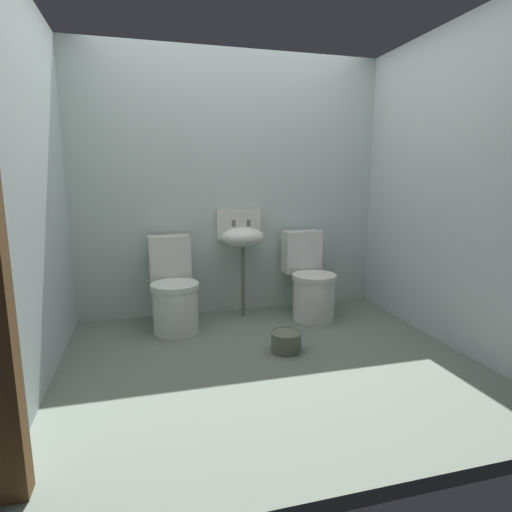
# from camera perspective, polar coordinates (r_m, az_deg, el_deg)

# --- Properties ---
(ground_plane) EXTENTS (3.26, 2.70, 0.08)m
(ground_plane) POSITION_cam_1_polar(r_m,az_deg,el_deg) (3.12, 1.41, -14.46)
(ground_plane) COLOR slate
(wall_back) EXTENTS (3.26, 0.10, 2.41)m
(wall_back) POSITION_cam_1_polar(r_m,az_deg,el_deg) (3.99, -3.44, 9.55)
(wall_back) COLOR #AFC1BA
(wall_back) RESTS_ON ground
(wall_left) EXTENTS (0.10, 2.50, 2.41)m
(wall_left) POSITION_cam_1_polar(r_m,az_deg,el_deg) (2.89, -28.89, 7.78)
(wall_left) COLOR #AABAB9
(wall_left) RESTS_ON ground
(wall_right) EXTENTS (0.10, 2.50, 2.41)m
(wall_right) POSITION_cam_1_polar(r_m,az_deg,el_deg) (3.62, 24.42, 8.49)
(wall_right) COLOR #B0BBBD
(wall_right) RESTS_ON ground
(toilet_left) EXTENTS (0.42, 0.61, 0.78)m
(toilet_left) POSITION_cam_1_polar(r_m,az_deg,el_deg) (3.64, -11.19, -4.86)
(toilet_left) COLOR silver
(toilet_left) RESTS_ON ground
(toilet_right) EXTENTS (0.41, 0.60, 0.78)m
(toilet_right) POSITION_cam_1_polar(r_m,az_deg,el_deg) (3.92, 7.39, -3.63)
(toilet_right) COLOR silver
(toilet_right) RESTS_ON ground
(sink) EXTENTS (0.42, 0.35, 0.99)m
(sink) POSITION_cam_1_polar(r_m,az_deg,el_deg) (3.83, -1.91, 2.73)
(sink) COLOR #5D6251
(sink) RESTS_ON ground
(bucket) EXTENTS (0.24, 0.24, 0.15)m
(bucket) POSITION_cam_1_polar(r_m,az_deg,el_deg) (3.19, 4.14, -11.49)
(bucket) COLOR #5D6251
(bucket) RESTS_ON ground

